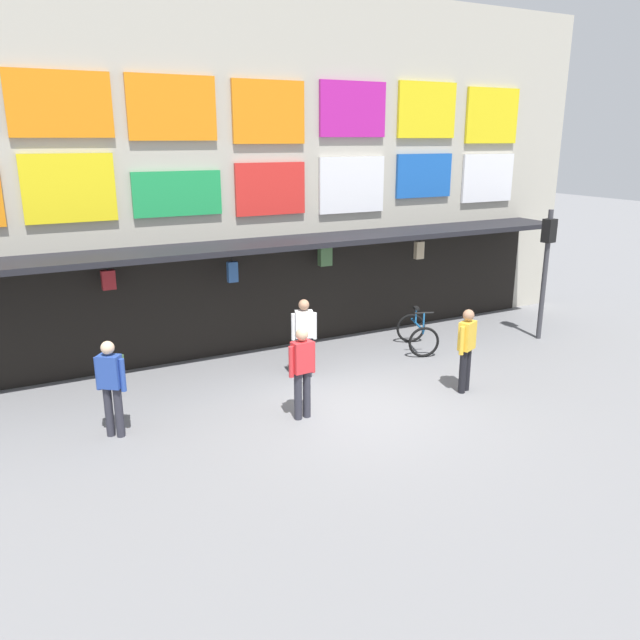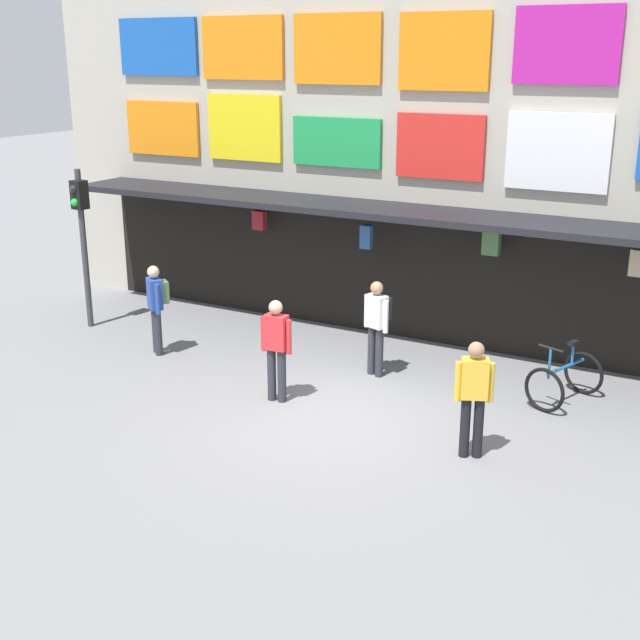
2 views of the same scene
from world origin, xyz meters
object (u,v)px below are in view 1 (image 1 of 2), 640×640
Objects in this scene: pedestrian_in_green at (466,346)px; traffic_light_far at (546,254)px; pedestrian_in_blue at (112,381)px; pedestrian_in_purple at (302,368)px; bicycle_parked at (417,334)px; pedestrian_in_black at (304,332)px.

traffic_light_far is at bearing 25.02° from pedestrian_in_green.
traffic_light_far reaches higher than pedestrian_in_blue.
traffic_light_far is at bearing 3.40° from pedestrian_in_blue.
pedestrian_in_blue is 1.00× the size of pedestrian_in_purple.
traffic_light_far is 3.73m from bicycle_parked.
pedestrian_in_green is 3.28m from pedestrian_in_black.
traffic_light_far reaches higher than pedestrian_in_black.
traffic_light_far is 2.39× the size of bicycle_parked.
pedestrian_in_blue is 4.11m from pedestrian_in_black.
pedestrian_in_purple reaches higher than bicycle_parked.
bicycle_parked is at bearing 167.96° from traffic_light_far.
pedestrian_in_blue and pedestrian_in_black have the same top height.
pedestrian_in_purple is at bearing -152.16° from bicycle_parked.
bicycle_parked is 2.66m from pedestrian_in_green.
traffic_light_far is at bearing -12.04° from bicycle_parked.
pedestrian_in_green is at bearing -105.18° from bicycle_parked.
pedestrian_in_purple is 1.00× the size of pedestrian_in_black.
traffic_light_far is 1.90× the size of pedestrian_in_purple.
traffic_light_far is 1.90× the size of pedestrian_in_blue.
pedestrian_in_green and pedestrian_in_black have the same top height.
traffic_light_far reaches higher than bicycle_parked.
bicycle_parked is 0.80× the size of pedestrian_in_blue.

